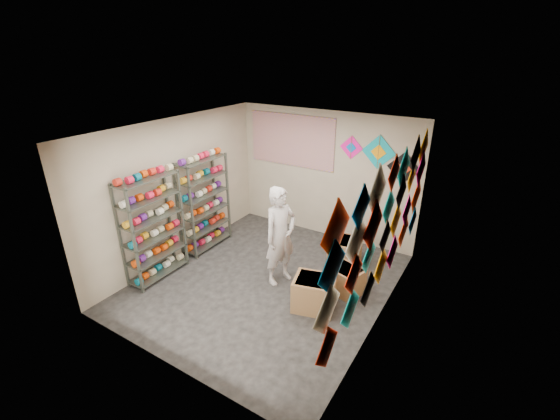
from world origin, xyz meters
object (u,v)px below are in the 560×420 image
Objects in this scene: shelf_rack_front at (153,228)px; shelf_rack_back at (204,204)px; carton_c at (345,252)px; shopkeeper at (280,236)px; carton_a at (314,293)px; carton_b at (345,280)px.

shelf_rack_front is 1.00× the size of shelf_rack_back.
carton_c is at bearing 38.08° from shelf_rack_front.
shelf_rack_front is 2.22m from shopkeeper.
carton_c is at bearing -17.16° from shopkeeper.
shelf_rack_front is 3.25× the size of carton_c.
shopkeeper is at bearing 141.60° from carton_a.
carton_c is (0.76, 1.11, -0.63)m from shopkeeper.
shelf_rack_back is 2.98× the size of carton_a.
shelf_rack_back is (0.00, 1.30, 0.00)m from shelf_rack_front.
shelf_rack_front is at bearing -90.00° from shelf_rack_back.
shopkeeper is 3.18× the size of carton_b.
shelf_rack_back is at bearing 90.00° from shelf_rack_front.
carton_b is (3.08, 1.31, -0.72)m from shelf_rack_front.
shelf_rack_back reaches higher than carton_c.
shelf_rack_front reaches higher than carton_b.
shelf_rack_back is 3.44× the size of carton_b.
shopkeeper reaches higher than carton_a.
carton_a is 1.48m from carton_c.
carton_a is 1.15× the size of carton_b.
shopkeeper is at bearing 27.65° from shelf_rack_front.
shelf_rack_front reaches higher than carton_c.
shopkeeper is 3.01× the size of carton_c.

